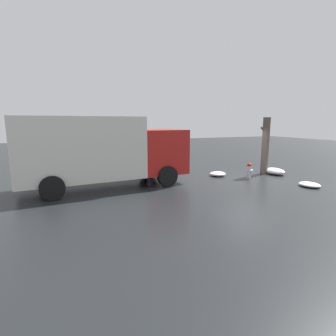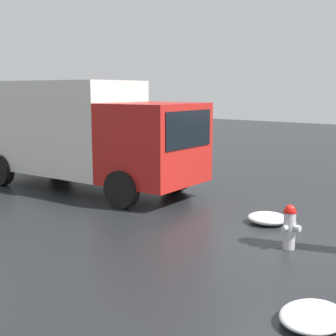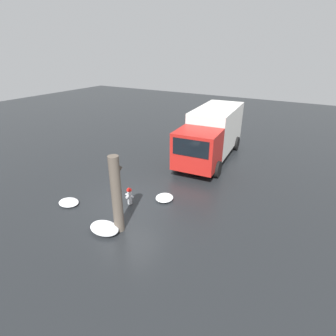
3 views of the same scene
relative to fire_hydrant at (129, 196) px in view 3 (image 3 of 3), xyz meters
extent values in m
plane|color=black|center=(0.00, 0.00, -0.41)|extent=(60.00, 60.00, 0.00)
cylinder|color=#B7B7BC|center=(0.00, 0.00, -0.08)|extent=(0.21, 0.21, 0.65)
cylinder|color=red|center=(0.00, 0.00, 0.27)|extent=(0.22, 0.22, 0.06)
sphere|color=red|center=(0.00, 0.00, 0.30)|extent=(0.18, 0.18, 0.18)
cylinder|color=#B7B7BC|center=(-0.15, 0.01, -0.01)|extent=(0.11, 0.12, 0.11)
cylinder|color=#B7B7BC|center=(-0.01, -0.16, -0.01)|extent=(0.10, 0.11, 0.09)
cylinder|color=#B7B7BC|center=(0.02, 0.16, -0.01)|extent=(0.10, 0.11, 0.09)
cylinder|color=brown|center=(-1.67, -0.80, 1.11)|extent=(0.38, 0.38, 3.03)
cylinder|color=brown|center=(-1.49, -0.80, 1.96)|extent=(0.44, 0.11, 0.35)
cube|color=red|center=(4.30, -1.28, 1.04)|extent=(2.24, 2.42, 1.99)
cube|color=black|center=(3.26, -1.36, 1.44)|extent=(0.18, 1.90, 0.88)
cube|color=silver|center=(7.80, -1.00, 1.32)|extent=(5.12, 2.65, 2.56)
cylinder|color=black|center=(4.49, -2.40, 0.04)|extent=(0.92, 0.35, 0.90)
cylinder|color=black|center=(4.31, -0.14, 0.04)|extent=(0.92, 0.35, 0.90)
cylinder|color=black|center=(9.12, -2.03, 0.04)|extent=(0.92, 0.35, 0.90)
cylinder|color=black|center=(8.94, 0.23, 0.04)|extent=(0.92, 0.35, 0.90)
cylinder|color=#23232D|center=(4.98, -0.60, 0.02)|extent=(0.27, 0.27, 0.85)
cylinder|color=#3F5947|center=(4.98, -0.60, 0.80)|extent=(0.39, 0.39, 0.71)
sphere|color=tan|center=(4.98, -0.60, 1.27)|extent=(0.23, 0.23, 0.23)
ellipsoid|color=white|center=(1.04, -1.18, -0.30)|extent=(0.84, 0.79, 0.22)
ellipsoid|color=white|center=(-1.41, 2.31, -0.31)|extent=(0.76, 0.94, 0.19)
ellipsoid|color=white|center=(-2.06, -0.40, -0.24)|extent=(0.82, 1.21, 0.34)
camera|label=1|loc=(8.53, 10.28, 2.39)|focal=28.00mm
camera|label=2|loc=(-3.41, 7.44, 2.36)|focal=50.00mm
camera|label=3|loc=(-7.78, -6.48, 5.91)|focal=28.00mm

